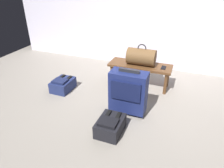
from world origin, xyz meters
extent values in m
plane|color=gray|center=(0.00, 0.00, 0.00)|extent=(6.60, 6.60, 0.00)
cube|color=brown|center=(-0.07, 0.71, 0.36)|extent=(1.00, 0.36, 0.04)
cylinder|color=brown|center=(-0.51, 0.58, 0.17)|extent=(0.05, 0.05, 0.34)
cylinder|color=brown|center=(0.37, 0.58, 0.17)|extent=(0.05, 0.05, 0.34)
cylinder|color=brown|center=(-0.51, 0.84, 0.17)|extent=(0.05, 0.05, 0.34)
cylinder|color=brown|center=(0.37, 0.84, 0.17)|extent=(0.05, 0.05, 0.34)
cylinder|color=brown|center=(-0.07, 0.71, 0.51)|extent=(0.44, 0.26, 0.26)
torus|color=black|center=(-0.07, 0.71, 0.65)|extent=(0.14, 0.02, 0.14)
cube|color=black|center=(0.29, 0.70, 0.38)|extent=(0.07, 0.14, 0.01)
cube|color=black|center=(0.29, 0.70, 0.39)|extent=(0.06, 0.13, 0.00)
cube|color=navy|center=(-0.03, -0.10, 0.32)|extent=(0.47, 0.23, 0.54)
cube|color=#11183E|center=(-0.03, -0.22, 0.39)|extent=(0.38, 0.02, 0.24)
cube|color=#262628|center=(-0.03, -0.10, 0.61)|extent=(0.26, 0.03, 0.04)
cylinder|color=black|center=(-0.20, -0.02, 0.03)|extent=(0.02, 0.05, 0.05)
cylinder|color=black|center=(0.13, -0.02, 0.03)|extent=(0.02, 0.05, 0.05)
cube|color=navy|center=(-1.18, 0.12, 0.09)|extent=(0.28, 0.38, 0.17)
cube|color=#182045|center=(-1.18, 0.06, 0.19)|extent=(0.21, 0.17, 0.04)
cube|color=black|center=(-1.24, 0.19, 0.18)|extent=(0.04, 0.19, 0.02)
cube|color=black|center=(-1.12, 0.19, 0.18)|extent=(0.04, 0.19, 0.02)
cube|color=black|center=(-0.11, -0.54, 0.09)|extent=(0.28, 0.38, 0.17)
cube|color=black|center=(-0.11, -0.61, 0.19)|extent=(0.21, 0.17, 0.04)
cube|color=black|center=(-0.17, -0.48, 0.18)|extent=(0.04, 0.19, 0.02)
cube|color=black|center=(-0.04, -0.48, 0.18)|extent=(0.04, 0.19, 0.02)
camera|label=1|loc=(0.58, -2.31, 1.66)|focal=33.01mm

